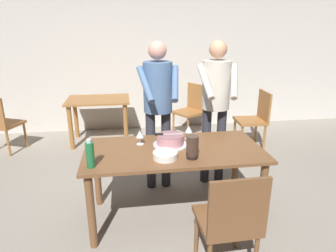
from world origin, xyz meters
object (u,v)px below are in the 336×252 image
at_px(person_standing_beside, 216,98).
at_px(plate_stack, 165,155).
at_px(main_dining_table, 174,159).
at_px(background_chair_0, 255,117).
at_px(cake_on_platter, 170,140).
at_px(background_chair_1, 191,108).
at_px(cake_knife, 163,134).
at_px(person_cutting_cake, 158,101).
at_px(chair_near_side, 230,220).
at_px(wine_glass_near, 140,134).
at_px(background_chair_2, 0,122).
at_px(wine_glass_far, 189,130).
at_px(background_table, 99,109).
at_px(hurricane_lamp, 192,147).
at_px(water_bottle, 90,154).

bearing_deg(person_standing_beside, plate_stack, -129.75).
xyz_separation_m(main_dining_table, background_chair_0, (1.59, 1.67, -0.15)).
distance_m(cake_on_platter, background_chair_1, 2.38).
xyz_separation_m(cake_knife, background_chair_0, (1.68, 1.57, -0.37)).
xyz_separation_m(cake_knife, person_cutting_cake, (0.01, 0.52, 0.21)).
distance_m(plate_stack, chair_near_side, 0.78).
distance_m(wine_glass_near, background_chair_2, 2.73).
bearing_deg(wine_glass_near, background_chair_2, 137.71).
distance_m(cake_knife, person_standing_beside, 0.91).
distance_m(wine_glass_far, background_table, 2.28).
bearing_deg(cake_knife, wine_glass_far, 25.38).
height_order(cake_knife, background_chair_0, background_chair_0).
bearing_deg(plate_stack, background_chair_0, 47.75).
bearing_deg(wine_glass_far, person_cutting_cake, 125.40).
xyz_separation_m(person_standing_beside, background_chair_0, (0.99, 1.02, -0.58)).
bearing_deg(chair_near_side, background_chair_2, 133.23).
bearing_deg(cake_on_platter, main_dining_table, -78.08).
relative_size(hurricane_lamp, background_table, 0.21).
xyz_separation_m(plate_stack, background_chair_0, (1.70, 1.87, -0.29)).
distance_m(plate_stack, person_standing_beside, 1.14).
xyz_separation_m(main_dining_table, wine_glass_near, (-0.31, 0.17, 0.21)).
xyz_separation_m(wine_glass_near, person_cutting_cake, (0.24, 0.46, 0.22)).
bearing_deg(background_chair_1, background_chair_2, -173.43).
height_order(hurricane_lamp, person_standing_beside, person_standing_beside).
xyz_separation_m(person_cutting_cake, background_table, (-0.80, 1.61, -0.50)).
bearing_deg(main_dining_table, cake_knife, 131.25).
height_order(background_chair_1, background_chair_2, same).
bearing_deg(wine_glass_far, plate_stack, -124.95).
xyz_separation_m(water_bottle, background_chair_1, (1.45, 2.62, -0.37)).
distance_m(main_dining_table, wine_glass_near, 0.41).
bearing_deg(plate_stack, person_standing_beside, 50.25).
bearing_deg(cake_knife, person_cutting_cake, 88.41).
xyz_separation_m(cake_knife, wine_glass_near, (-0.22, 0.06, -0.01)).
relative_size(water_bottle, background_chair_0, 0.28).
bearing_deg(cake_knife, wine_glass_near, 164.02).
bearing_deg(plate_stack, background_chair_2, 135.25).
distance_m(plate_stack, water_bottle, 0.64).
bearing_deg(background_table, person_cutting_cake, -63.63).
relative_size(background_chair_0, background_chair_2, 1.00).
bearing_deg(chair_near_side, hurricane_lamp, 107.01).
bearing_deg(hurricane_lamp, water_bottle, -176.88).
bearing_deg(plate_stack, cake_knife, 86.43).
distance_m(person_standing_beside, background_chair_0, 1.54).
bearing_deg(background_chair_1, water_bottle, -118.98).
height_order(cake_knife, person_cutting_cake, person_cutting_cake).
height_order(chair_near_side, background_chair_0, same).
xyz_separation_m(cake_on_platter, plate_stack, (-0.09, -0.29, -0.02)).
distance_m(plate_stack, background_chair_2, 3.12).
bearing_deg(person_cutting_cake, background_chair_0, 32.22).
relative_size(plate_stack, chair_near_side, 0.24).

